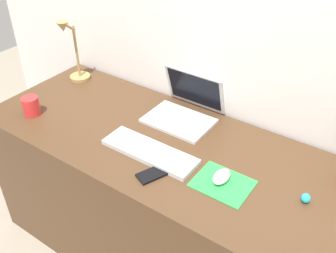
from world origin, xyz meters
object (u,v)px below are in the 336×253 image
(desk_lamp, at_px, (73,53))
(coffee_mug, at_px, (31,106))
(cell_phone, at_px, (154,174))
(toy_figurine_cyan, at_px, (306,199))
(keyboard, at_px, (150,152))
(laptop, at_px, (186,106))
(mouse, at_px, (222,177))

(desk_lamp, distance_m, coffee_mug, 0.38)
(cell_phone, bearing_deg, coffee_mug, -158.69)
(cell_phone, bearing_deg, toy_figurine_cyan, 42.24)
(desk_lamp, relative_size, toy_figurine_cyan, 9.33)
(cell_phone, bearing_deg, keyboard, 156.07)
(laptop, distance_m, keyboard, 0.32)
(desk_lamp, bearing_deg, coffee_mug, -78.30)
(cell_phone, bearing_deg, laptop, 128.65)
(laptop, xyz_separation_m, toy_figurine_cyan, (0.64, -0.22, -0.03))
(laptop, bearing_deg, cell_phone, -73.86)
(keyboard, bearing_deg, coffee_mug, -172.84)
(mouse, xyz_separation_m, coffee_mug, (-0.95, -0.10, 0.02))
(cell_phone, bearing_deg, desk_lamp, 177.47)
(keyboard, distance_m, toy_figurine_cyan, 0.62)
(toy_figurine_cyan, bearing_deg, mouse, -166.67)
(keyboard, distance_m, mouse, 0.32)
(mouse, distance_m, coffee_mug, 0.95)
(desk_lamp, height_order, toy_figurine_cyan, desk_lamp)
(toy_figurine_cyan, bearing_deg, coffee_mug, -172.11)
(cell_phone, xyz_separation_m, toy_figurine_cyan, (0.52, 0.19, 0.01))
(cell_phone, relative_size, desk_lamp, 0.37)
(mouse, xyz_separation_m, desk_lamp, (-1.02, 0.25, 0.14))
(desk_lamp, bearing_deg, toy_figurine_cyan, -7.95)
(cell_phone, distance_m, toy_figurine_cyan, 0.55)
(keyboard, xyz_separation_m, coffee_mug, (-0.63, -0.08, 0.03))
(laptop, height_order, coffee_mug, laptop)
(cell_phone, xyz_separation_m, coffee_mug, (-0.72, 0.01, 0.04))
(laptop, distance_m, toy_figurine_cyan, 0.68)
(mouse, xyz_separation_m, toy_figurine_cyan, (0.29, 0.07, -0.00))
(keyboard, height_order, mouse, mouse)
(mouse, distance_m, cell_phone, 0.26)
(coffee_mug, bearing_deg, laptop, 33.47)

